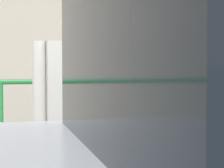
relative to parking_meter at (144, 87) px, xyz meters
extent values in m
cylinder|color=slate|center=(0.00, 0.00, -0.58)|extent=(0.07, 0.07, 1.06)
cylinder|color=black|center=(0.00, 0.00, 0.12)|extent=(0.18, 0.18, 0.34)
sphere|color=silver|center=(0.00, 0.00, 0.32)|extent=(0.17, 0.17, 0.17)
cube|color=black|center=(0.00, -0.09, 0.20)|extent=(0.10, 0.01, 0.07)
cube|color=red|center=(0.00, -0.09, 0.06)|extent=(0.11, 0.01, 0.09)
cube|color=beige|center=(-0.48, -0.01, 0.01)|extent=(0.43, 0.23, 0.61)
sphere|color=beige|center=(-0.48, -0.01, 0.42)|extent=(0.22, 0.22, 0.22)
cylinder|color=beige|center=(-0.74, -0.02, 0.03)|extent=(0.09, 0.09, 0.58)
cylinder|color=beige|center=(-0.23, 0.15, 0.11)|extent=(0.10, 0.42, 0.51)
cylinder|color=#1E602D|center=(0.09, 2.09, -0.05)|extent=(24.00, 0.06, 0.06)
cylinder|color=#1E602D|center=(0.09, 2.09, -0.53)|extent=(24.00, 0.05, 0.05)
cylinder|color=#1E602D|center=(-1.00, 2.09, -0.58)|extent=(0.06, 0.06, 1.06)
cylinder|color=#1E602D|center=(1.18, 2.09, -0.58)|extent=(0.06, 0.06, 1.06)
cube|color=#ADA38E|center=(0.09, 5.55, 0.11)|extent=(32.00, 0.50, 2.70)
camera|label=1|loc=(-0.98, -3.05, 0.18)|focal=72.13mm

